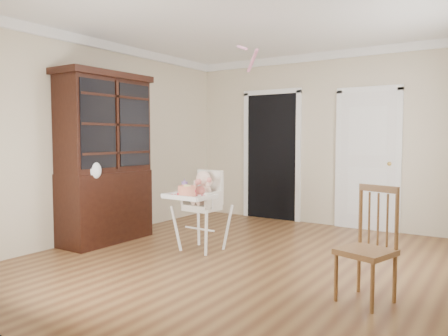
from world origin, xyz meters
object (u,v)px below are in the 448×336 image
Objects in this scene: high_chair at (202,200)px; cake at (187,191)px; dining_chair at (368,248)px; china_cabinet at (105,158)px; sippy_cup at (185,187)px.

high_chair reaches higher than cake.
dining_chair is (2.17, -0.31, -0.30)m from cake.
sippy_cup is at bearing 12.91° from china_cabinet.
high_chair is at bearing 16.95° from sippy_cup.
high_chair is 3.69× the size of cake.
dining_chair is at bearing -12.36° from high_chair.
sippy_cup is 0.19× the size of dining_chair.
cake is 2.21m from dining_chair.
sippy_cup reaches higher than cake.
cake is 0.12× the size of china_cabinet.
sippy_cup is 2.44m from dining_chair.
sippy_cup is 1.20m from china_cabinet.
china_cabinet is at bearing -177.75° from cake.
high_chair reaches higher than sippy_cup.
china_cabinet is (-1.34, -0.32, 0.50)m from high_chair.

